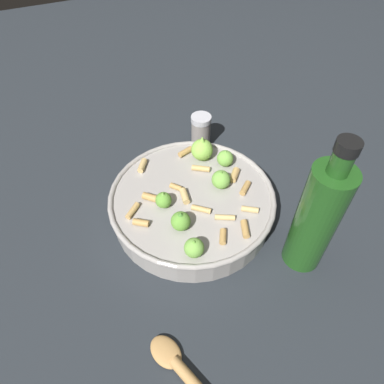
{
  "coord_description": "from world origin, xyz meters",
  "views": [
    {
      "loc": [
        -0.17,
        -0.37,
        0.51
      ],
      "look_at": [
        0.0,
        0.0,
        0.06
      ],
      "focal_mm": 32.25,
      "sensor_mm": 36.0,
      "label": 1
    }
  ],
  "objects": [
    {
      "name": "ground_plane",
      "position": [
        0.0,
        0.0,
        0.0
      ],
      "size": [
        2.4,
        2.4,
        0.0
      ],
      "primitive_type": "plane",
      "color": "#23282D"
    },
    {
      "name": "cooking_pan",
      "position": [
        0.0,
        0.0,
        0.03
      ],
      "size": [
        0.3,
        0.3,
        0.1
      ],
      "color": "#9E9993",
      "rests_on": "ground"
    },
    {
      "name": "pepper_shaker",
      "position": [
        0.1,
        0.17,
        0.04
      ],
      "size": [
        0.04,
        0.04,
        0.08
      ],
      "color": "gray",
      "rests_on": "ground"
    },
    {
      "name": "olive_oil_bottle",
      "position": [
        0.13,
        -0.16,
        0.11
      ],
      "size": [
        0.06,
        0.06,
        0.25
      ],
      "color": "#1E4C19",
      "rests_on": "ground"
    }
  ]
}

